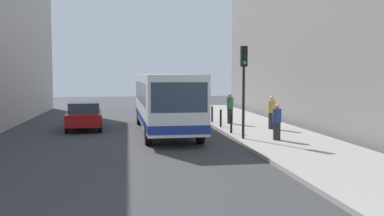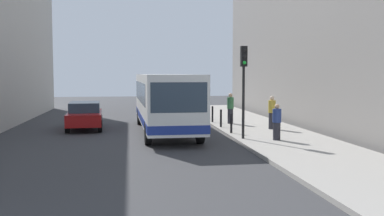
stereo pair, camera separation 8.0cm
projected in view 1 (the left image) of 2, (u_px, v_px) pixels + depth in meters
The scene contains 12 objects.
ground_plane at pixel (162, 140), 20.41m from camera, with size 80.00×80.00×0.00m, color #38383A.
sidewalk at pixel (275, 136), 21.17m from camera, with size 4.40×40.00×0.15m, color #9E9991.
bus at pixel (165, 99), 23.03m from camera, with size 2.76×11.07×3.00m.
car_beside_bus at pixel (84, 115), 24.39m from camera, with size 2.06×4.49×1.48m.
traffic_light at pixel (244, 74), 19.64m from camera, with size 0.28×0.33×4.10m.
bollard_near at pixel (231, 123), 21.69m from camera, with size 0.11×0.11×0.95m, color black.
bollard_mid at pixel (221, 118), 24.13m from camera, with size 0.11×0.11×0.95m, color black.
bollard_far at pixel (212, 114), 26.58m from camera, with size 0.11×0.11×0.95m, color black.
bollard_farthest at pixel (205, 111), 29.03m from camera, with size 0.11×0.11×0.95m, color black.
pedestrian_near_signal at pixel (277, 122), 19.38m from camera, with size 0.38×0.38×1.57m.
pedestrian_mid_sidewalk at pixel (272, 112), 23.26m from camera, with size 0.38×0.38×1.73m.
pedestrian_far_sidewalk at pixel (230, 108), 25.77m from camera, with size 0.38×0.38×1.76m.
Camera 1 is at (-1.55, -20.22, 3.03)m, focal length 41.66 mm.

